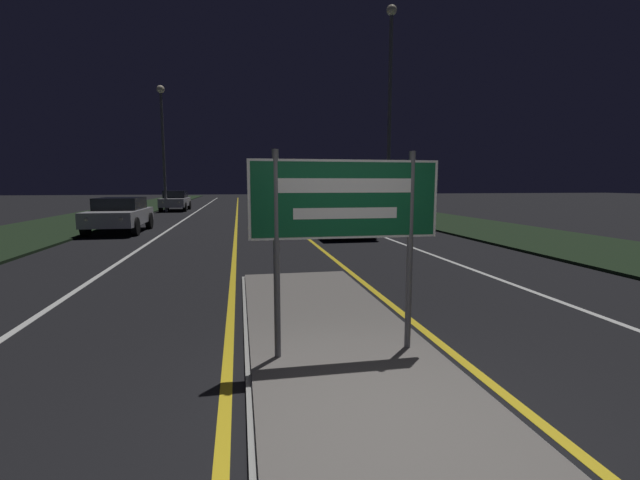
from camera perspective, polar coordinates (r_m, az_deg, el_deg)
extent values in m
plane|color=black|center=(3.75, 9.59, -24.78)|extent=(160.00, 160.00, 0.00)
cube|color=#999993|center=(5.07, 3.26, -15.42)|extent=(2.24, 8.94, 0.05)
cube|color=#66605B|center=(5.06, 3.26, -15.15)|extent=(2.12, 8.82, 0.10)
cube|color=black|center=(24.52, -30.60, 1.88)|extent=(5.00, 100.00, 0.08)
cube|color=black|center=(25.39, 14.14, 2.86)|extent=(5.00, 100.00, 0.08)
cube|color=gold|center=(28.04, -11.02, 3.29)|extent=(0.12, 70.00, 0.01)
cube|color=gold|center=(28.14, -5.68, 3.41)|extent=(0.12, 70.00, 0.01)
cube|color=silver|center=(28.20, -16.92, 3.13)|extent=(0.12, 70.00, 0.01)
cube|color=silver|center=(28.54, 0.12, 3.50)|extent=(0.12, 70.00, 0.01)
cube|color=silver|center=(28.68, -22.89, 2.93)|extent=(0.10, 70.00, 0.01)
cube|color=silver|center=(29.25, 5.91, 3.56)|extent=(0.10, 70.00, 0.01)
cylinder|color=#56565B|center=(4.61, -5.81, -2.15)|extent=(0.07, 0.07, 2.26)
cylinder|color=#56565B|center=(4.97, 11.88, -1.57)|extent=(0.07, 0.07, 2.26)
cube|color=#0F512D|center=(4.67, 3.43, 5.43)|extent=(2.10, 0.04, 0.85)
cube|color=white|center=(4.65, 3.49, 5.42)|extent=(2.10, 0.00, 0.85)
cube|color=#0F512D|center=(4.65, 3.50, 5.42)|extent=(2.04, 0.01, 0.80)
cube|color=white|center=(4.64, 3.53, 7.26)|extent=(1.47, 0.01, 0.15)
cube|color=white|center=(4.65, 3.50, 3.59)|extent=(1.16, 0.01, 0.12)
cylinder|color=#56565B|center=(31.87, -20.14, 10.82)|extent=(0.18, 0.18, 8.18)
sphere|color=#F9EAC6|center=(32.43, -20.49, 18.32)|extent=(0.53, 0.53, 0.53)
cylinder|color=#56565B|center=(22.39, 9.23, 15.33)|extent=(0.18, 0.18, 10.17)
sphere|color=#F9EAC6|center=(23.69, 9.53, 27.97)|extent=(0.51, 0.51, 0.51)
cube|color=navy|center=(16.71, 2.82, 2.75)|extent=(1.87, 4.11, 0.62)
cube|color=black|center=(16.44, 3.03, 4.66)|extent=(1.65, 2.14, 0.52)
sphere|color=red|center=(14.60, 2.46, 2.37)|extent=(0.14, 0.14, 0.14)
sphere|color=red|center=(14.91, 6.82, 2.43)|extent=(0.14, 0.14, 0.14)
cylinder|color=black|center=(17.80, -0.95, 2.05)|extent=(0.22, 0.61, 0.61)
cylinder|color=black|center=(18.19, 4.63, 2.14)|extent=(0.22, 0.61, 0.61)
cylinder|color=black|center=(15.31, 0.66, 1.15)|extent=(0.22, 0.61, 0.61)
cylinder|color=black|center=(15.76, 7.07, 1.28)|extent=(0.22, 0.61, 0.61)
cube|color=black|center=(28.66, 3.76, 4.77)|extent=(1.88, 4.08, 0.64)
cube|color=black|center=(28.40, 3.89, 5.94)|extent=(1.65, 2.12, 0.54)
sphere|color=red|center=(26.55, 3.63, 4.73)|extent=(0.14, 0.14, 0.14)
sphere|color=red|center=(26.86, 6.04, 4.73)|extent=(0.14, 0.14, 0.14)
cylinder|color=black|center=(29.70, 1.46, 4.26)|extent=(0.22, 0.63, 0.63)
cylinder|color=black|center=(30.13, 4.81, 4.28)|extent=(0.22, 0.63, 0.63)
cylinder|color=black|center=(27.23, 2.58, 3.96)|extent=(0.22, 0.63, 0.63)
cylinder|color=black|center=(27.70, 6.21, 3.98)|extent=(0.22, 0.63, 0.63)
cube|color=#B7B7BC|center=(19.45, -25.17, 2.82)|extent=(1.87, 4.26, 0.58)
cube|color=black|center=(19.67, -25.07, 4.44)|extent=(1.64, 2.21, 0.49)
sphere|color=white|center=(17.59, -28.71, 2.43)|extent=(0.14, 0.14, 0.14)
sphere|color=white|center=(17.26, -25.05, 2.57)|extent=(0.14, 0.14, 0.14)
cylinder|color=black|center=(18.46, -28.81, 1.48)|extent=(0.22, 0.72, 0.72)
cylinder|color=black|center=(17.98, -23.40, 1.66)|extent=(0.22, 0.72, 0.72)
cylinder|color=black|center=(20.98, -26.60, 2.23)|extent=(0.22, 0.72, 0.72)
cylinder|color=black|center=(20.56, -21.80, 2.40)|extent=(0.22, 0.72, 0.72)
cube|color=#B7B7BC|center=(33.82, -18.71, 4.82)|extent=(1.74, 4.56, 0.60)
cube|color=black|center=(34.08, -18.69, 5.80)|extent=(1.53, 2.37, 0.54)
sphere|color=white|center=(31.67, -20.25, 4.74)|extent=(0.14, 0.14, 0.14)
sphere|color=white|center=(31.51, -18.31, 4.81)|extent=(0.14, 0.14, 0.14)
cylinder|color=black|center=(32.57, -20.48, 4.13)|extent=(0.22, 0.69, 0.69)
cylinder|color=black|center=(32.33, -17.58, 4.23)|extent=(0.22, 0.69, 0.69)
cylinder|color=black|center=(35.36, -19.71, 4.39)|extent=(0.22, 0.69, 0.69)
cylinder|color=black|center=(35.14, -17.03, 4.48)|extent=(0.22, 0.69, 0.69)
cylinder|color=#56565B|center=(25.13, 12.91, 5.18)|extent=(0.06, 0.06, 1.96)
cube|color=yellow|center=(25.11, 12.97, 7.27)|extent=(0.60, 0.02, 0.60)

